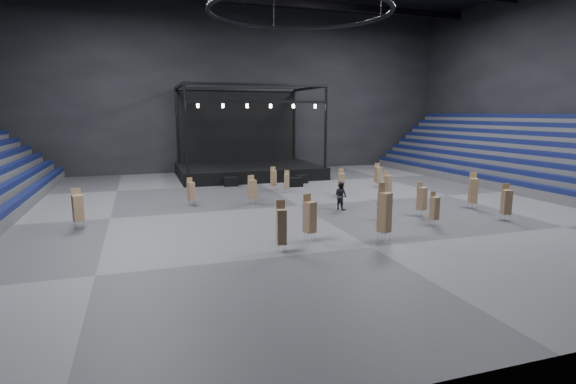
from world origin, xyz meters
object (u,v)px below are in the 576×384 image
object	(u,v)px
chair_stack_2	(506,201)
chair_stack_11	(281,226)
chair_stack_7	(422,198)
crew_member	(341,196)
chair_stack_3	(191,191)
chair_stack_14	(273,178)
chair_stack_4	(310,216)
chair_stack_13	(434,208)
chair_stack_5	(287,181)
chair_stack_10	(341,182)
chair_stack_12	(78,207)
chair_stack_8	(384,211)
stage	(247,162)
chair_stack_0	(473,190)
flight_case_left	(231,182)
chair_stack_9	(378,174)
flight_case_mid	(296,182)
flight_case_right	(302,179)
man_center	(380,206)
chair_stack_1	(252,189)
chair_stack_6	(387,186)

from	to	relation	value
chair_stack_2	chair_stack_11	xyz separation A→B (m)	(-14.84, -1.66, 0.06)
chair_stack_7	crew_member	size ratio (longest dim) A/B	1.16
chair_stack_3	chair_stack_7	world-z (taller)	chair_stack_7
chair_stack_2	chair_stack_14	bearing A→B (deg)	138.73
chair_stack_4	chair_stack_13	xyz separation A→B (m)	(8.05, 0.70, -0.23)
chair_stack_2	chair_stack_5	size ratio (longest dim) A/B	1.24
chair_stack_10	chair_stack_12	xyz separation A→B (m)	(-18.50, -4.79, 0.10)
chair_stack_8	chair_stack_13	size ratio (longest dim) A/B	1.51
chair_stack_3	chair_stack_12	distance (m)	8.23
stage	chair_stack_0	bearing A→B (deg)	-62.47
flight_case_left	chair_stack_9	xyz separation A→B (m)	(12.25, -4.51, 0.71)
chair_stack_3	chair_stack_10	bearing A→B (deg)	-21.50
chair_stack_12	crew_member	bearing A→B (deg)	-18.00
flight_case_mid	chair_stack_0	xyz separation A→B (m)	(8.40, -12.61, 0.89)
flight_case_right	chair_stack_0	distance (m)	15.99
flight_case_mid	chair_stack_5	world-z (taller)	chair_stack_5
flight_case_left	chair_stack_0	world-z (taller)	chair_stack_0
chair_stack_14	chair_stack_3	bearing A→B (deg)	-148.07
flight_case_mid	chair_stack_3	world-z (taller)	chair_stack_3
chair_stack_13	man_center	bearing A→B (deg)	126.99
flight_case_right	crew_member	distance (m)	11.70
flight_case_right	chair_stack_5	distance (m)	5.01
chair_stack_10	chair_stack_5	bearing A→B (deg)	156.41
chair_stack_1	chair_stack_9	bearing A→B (deg)	5.72
chair_stack_3	man_center	size ratio (longest dim) A/B	1.16
flight_case_left	chair_stack_4	distance (m)	18.45
flight_case_left	chair_stack_12	distance (m)	16.42
chair_stack_6	chair_stack_7	distance (m)	4.82
flight_case_left	chair_stack_6	world-z (taller)	chair_stack_6
chair_stack_1	chair_stack_8	bearing A→B (deg)	-81.23
chair_stack_12	chair_stack_13	size ratio (longest dim) A/B	1.15
stage	chair_stack_6	bearing A→B (deg)	-68.39
chair_stack_2	chair_stack_7	bearing A→B (deg)	160.88
crew_member	flight_case_left	bearing A→B (deg)	1.43
chair_stack_1	crew_member	xyz separation A→B (m)	(5.24, -3.74, -0.17)
chair_stack_0	chair_stack_3	distance (m)	19.53
chair_stack_13	crew_member	xyz separation A→B (m)	(-3.32, 5.68, -0.10)
flight_case_left	chair_stack_13	xyz separation A→B (m)	(8.48, -17.72, 0.63)
chair_stack_3	chair_stack_5	xyz separation A→B (m)	(8.08, 2.87, -0.07)
flight_case_left	chair_stack_3	size ratio (longest dim) A/B	0.63
flight_case_right	chair_stack_0	xyz separation A→B (m)	(7.26, -14.22, 0.91)
stage	chair_stack_1	size ratio (longest dim) A/B	6.75
chair_stack_1	chair_stack_6	world-z (taller)	chair_stack_6
chair_stack_0	chair_stack_12	world-z (taller)	chair_stack_0
chair_stack_10	crew_member	xyz separation A→B (m)	(-2.23, -4.75, -0.18)
chair_stack_8	chair_stack_11	bearing A→B (deg)	157.43
chair_stack_3	flight_case_left	bearing A→B (deg)	37.64
stage	flight_case_right	bearing A→B (deg)	-61.42
chair_stack_4	chair_stack_12	xyz separation A→B (m)	(-11.54, 6.35, -0.05)
flight_case_right	chair_stack_9	distance (m)	7.04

